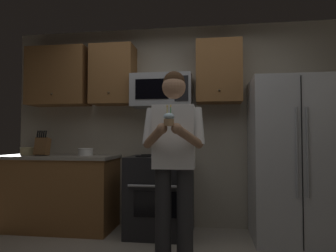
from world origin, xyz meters
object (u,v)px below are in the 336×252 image
object	(u,v)px
bowl_large_white	(85,152)
refrigerator	(293,159)
bowl_small_colored	(29,151)
person	(174,154)
microwave	(162,91)
knife_block	(42,146)
oven_range	(160,195)
cupcake	(169,119)

from	to	relation	value
bowl_large_white	refrigerator	bearing A→B (deg)	-1.73
bowl_small_colored	person	bearing A→B (deg)	-23.92
microwave	person	xyz separation A→B (m)	(0.26, -0.95, -0.72)
microwave	bowl_small_colored	bearing A→B (deg)	-178.26
person	knife_block	bearing A→B (deg)	155.69
oven_range	bowl_large_white	xyz separation A→B (m)	(-0.96, 0.04, 0.51)
refrigerator	bowl_small_colored	world-z (taller)	refrigerator
bowl_large_white	knife_block	bearing A→B (deg)	-173.19
knife_block	bowl_small_colored	bearing A→B (deg)	158.91
microwave	refrigerator	bearing A→B (deg)	-6.03
refrigerator	bowl_small_colored	size ratio (longest dim) A/B	8.67
knife_block	person	size ratio (longest dim) A/B	0.18
oven_range	bowl_large_white	distance (m)	1.08
oven_range	refrigerator	distance (m)	1.56
refrigerator	bowl_large_white	distance (m)	2.46
oven_range	person	distance (m)	1.02
refrigerator	cupcake	xyz separation A→B (m)	(-1.24, -1.12, 0.39)
oven_range	knife_block	size ratio (longest dim) A/B	2.91
bowl_small_colored	person	xyz separation A→B (m)	(2.01, -0.89, 0.02)
bowl_small_colored	microwave	bearing A→B (deg)	1.74
person	cupcake	bearing A→B (deg)	-90.00
microwave	bowl_small_colored	world-z (taller)	microwave
refrigerator	cupcake	distance (m)	1.71
microwave	cupcake	distance (m)	1.37
oven_range	person	size ratio (longest dim) A/B	0.53
refrigerator	bowl_large_white	size ratio (longest dim) A/B	9.37
knife_block	bowl_small_colored	size ratio (longest dim) A/B	1.54
microwave	refrigerator	xyz separation A→B (m)	(1.50, -0.16, -0.82)
refrigerator	bowl_large_white	bearing A→B (deg)	178.27
oven_range	microwave	distance (m)	1.26
microwave	bowl_large_white	bearing A→B (deg)	-174.99
bowl_large_white	oven_range	bearing A→B (deg)	-2.10
bowl_large_white	person	size ratio (longest dim) A/B	0.11
refrigerator	person	distance (m)	1.47
refrigerator	bowl_small_colored	xyz separation A→B (m)	(-3.25, 0.11, 0.07)
oven_range	person	bearing A→B (deg)	-72.49
cupcake	bowl_large_white	bearing A→B (deg)	135.71
refrigerator	cupcake	bearing A→B (deg)	-138.02
refrigerator	person	xyz separation A→B (m)	(-1.24, -0.79, 0.10)
refrigerator	bowl_small_colored	distance (m)	3.25
bowl_large_white	bowl_small_colored	xyz separation A→B (m)	(-0.79, 0.03, 0.00)
oven_range	knife_block	distance (m)	1.61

